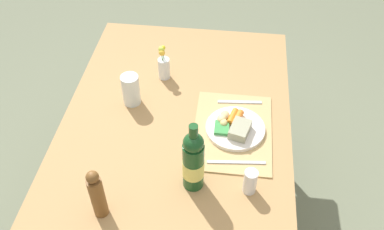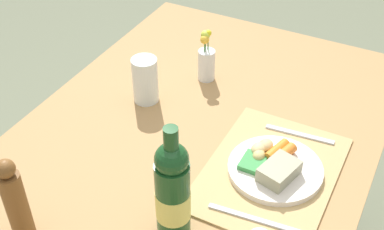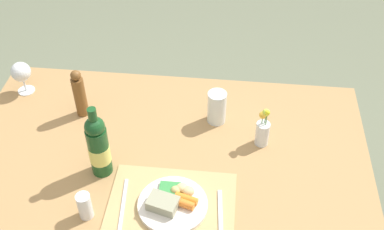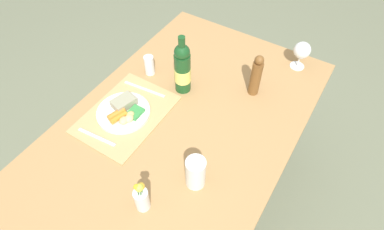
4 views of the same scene
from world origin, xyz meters
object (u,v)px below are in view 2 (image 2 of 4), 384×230
Objects in this scene: dining_table at (178,174)px; water_tumbler at (145,83)px; dinner_plate at (274,166)px; fork at (254,219)px; flower_vase at (206,61)px; pepper_mill at (15,200)px; knife at (300,134)px; wine_bottle at (173,192)px.

water_tumbler is at bearing 48.61° from dining_table.
dinner_plate reaches higher than fork.
pepper_mill is at bearing 172.69° from flower_vase.
fork reaches higher than dining_table.
flower_vase is (0.29, 0.33, 0.04)m from dinner_plate.
knife is at bearing -36.75° from pepper_mill.
dinner_plate is 0.16m from knife.
dining_table is 7.00× the size of fork.
pepper_mill is 0.54m from water_tumbler.
knife is at bearing -111.30° from flower_vase.
wine_bottle is (-0.21, -0.11, 0.19)m from dining_table.
dinner_plate is 1.42× the size of flower_vase.
flower_vase reaches higher than dining_table.
dining_table is 10.95× the size of water_tumbler.
water_tumbler reaches higher than knife.
flower_vase is at bearing 48.22° from dinner_plate.
pepper_mill is at bearing 115.12° from fork.
dinner_plate is 0.32m from wine_bottle.
dinner_plate is 0.79× the size of wine_bottle.
dinner_plate reaches higher than dining_table.
flower_vase is 0.60m from wine_bottle.
wine_bottle is at bearing -160.73° from flower_vase.
dining_table is at bearing -26.84° from pepper_mill.
wine_bottle is (-0.27, 0.13, 0.10)m from dinner_plate.
flower_vase reaches higher than fork.
flower_vase is (0.18, -0.11, 0.00)m from water_tumbler.
dining_table is at bearing 61.83° from fork.
dinner_plate is at bearing -75.84° from dining_table.
pepper_mill is at bearing 117.71° from wine_bottle.
fork is (-0.11, -0.25, 0.07)m from dining_table.
dinner_plate is 0.17m from fork.
flower_vase is at bearing 63.80° from knife.
pepper_mill reaches higher than fork.
pepper_mill reaches higher than dinner_plate.
water_tumbler is (-0.04, 0.45, 0.05)m from knife.
pepper_mill is at bearing 153.16° from dining_table.
pepper_mill is 1.30× the size of flower_vase.
dining_table is 0.29m from water_tumbler.
fork is 0.22m from wine_bottle.
dinner_plate is at bearing -131.78° from flower_vase.
dinner_plate is at bearing -0.23° from fork.
pepper_mill reaches higher than dining_table.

